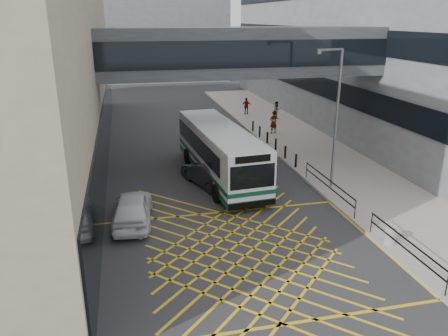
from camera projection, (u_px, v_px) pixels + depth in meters
ground at (245, 256)px, 18.47m from camera, size 120.00×120.00×0.00m
building_right at (418, 13)px, 42.37m from camera, size 24.09×44.00×20.00m
building_far at (135, 21)px, 70.39m from camera, size 28.00×16.00×18.00m
skybridge at (242, 52)px, 27.71m from camera, size 20.00×4.10×3.00m
pavement at (305, 145)px, 34.16m from camera, size 6.00×54.00×0.16m
box_junction at (245, 256)px, 18.47m from camera, size 12.00×9.00×0.01m
bus at (219, 150)px, 27.16m from camera, size 3.57×11.67×3.22m
car_white at (133, 208)px, 21.25m from camera, size 2.46×5.08×1.56m
car_dark at (208, 174)px, 26.11m from camera, size 3.21×4.82×1.40m
car_silver at (213, 149)px, 31.17m from camera, size 2.86×4.49×1.30m
street_lamp at (335, 111)px, 24.15m from camera, size 1.78×0.65×7.87m
litter_bin at (390, 235)px, 19.06m from camera, size 0.49×0.49×0.84m
kerb_railings at (358, 207)px, 21.12m from camera, size 0.05×12.54×1.00m
bollards at (271, 141)px, 33.41m from camera, size 0.14×10.14×0.90m
pedestrian_a at (273, 122)px, 37.12m from camera, size 0.90×0.77×1.92m
pedestrian_b at (277, 110)px, 42.47m from camera, size 0.92×0.68×1.69m
pedestrian_c at (246, 106)px, 44.56m from camera, size 1.06×0.66×1.67m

